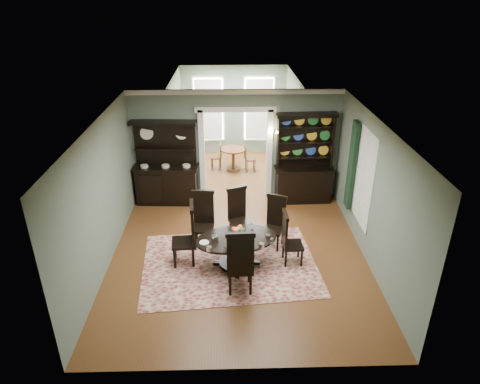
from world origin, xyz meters
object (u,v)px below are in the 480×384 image
at_px(dining_table, 237,246).
at_px(welsh_dresser, 304,170).
at_px(sideboard, 167,175).
at_px(parlor_table, 233,156).

relative_size(dining_table, welsh_dresser, 0.78).
relative_size(sideboard, parlor_table, 2.88).
bearing_deg(welsh_dresser, dining_table, -123.56).
bearing_deg(dining_table, welsh_dresser, 45.60).
bearing_deg(sideboard, parlor_table, 52.77).
height_order(dining_table, parlor_table, parlor_table).
relative_size(sideboard, welsh_dresser, 0.92).
height_order(dining_table, welsh_dresser, welsh_dresser).
xyz_separation_m(dining_table, welsh_dresser, (1.86, 3.00, 0.41)).
xyz_separation_m(sideboard, welsh_dresser, (3.66, -0.00, 0.10)).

